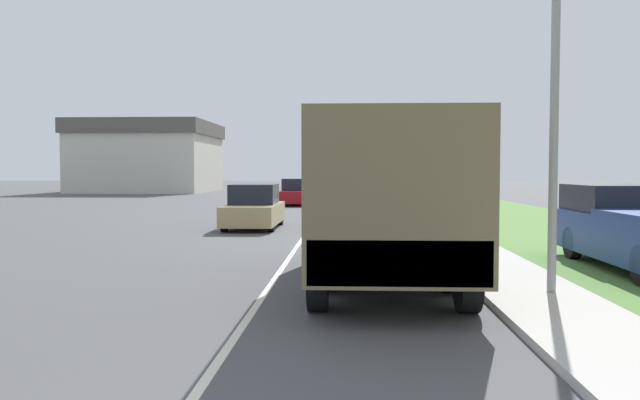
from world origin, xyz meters
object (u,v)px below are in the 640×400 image
military_truck (384,195)px  car_nearest_ahead (254,208)px  car_third_ahead (354,187)px  car_second_ahead (296,193)px  lamp_post (542,38)px

military_truck → car_nearest_ahead: (-4.13, 11.30, -0.93)m
car_nearest_ahead → car_third_ahead: bearing=82.1°
military_truck → car_nearest_ahead: 12.07m
car_second_ahead → car_third_ahead: car_third_ahead is taller
car_third_ahead → lamp_post: size_ratio=0.66×
car_third_ahead → military_truck: bearing=-89.7°
car_second_ahead → lamp_post: lamp_post is taller
military_truck → car_second_ahead: size_ratio=1.68×
car_second_ahead → car_third_ahead: 13.42m
car_nearest_ahead → lamp_post: (6.58, -12.43, 3.52)m
car_second_ahead → military_truck: bearing=-81.7°
car_third_ahead → car_second_ahead: bearing=-105.9°
military_truck → car_second_ahead: bearing=98.3°
car_third_ahead → car_nearest_ahead: bearing=-97.9°
car_nearest_ahead → car_second_ahead: (0.25, 15.44, 0.00)m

